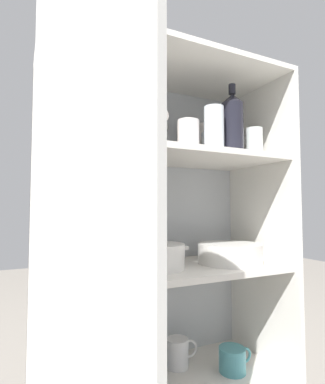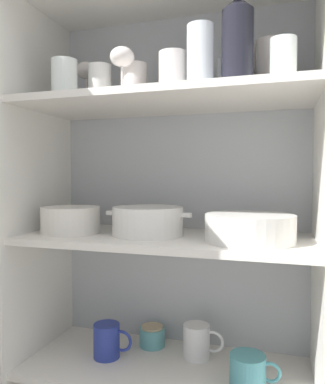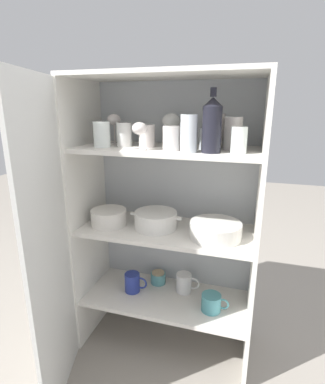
{
  "view_description": "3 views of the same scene",
  "coord_description": "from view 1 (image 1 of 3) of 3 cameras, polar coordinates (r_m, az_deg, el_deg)",
  "views": [
    {
      "loc": [
        -0.46,
        -0.75,
        0.85
      ],
      "look_at": [
        -0.03,
        0.16,
        0.91
      ],
      "focal_mm": 28.0,
      "sensor_mm": 36.0,
      "label": 1
    },
    {
      "loc": [
        0.31,
        -0.85,
        0.82
      ],
      "look_at": [
        -0.02,
        0.22,
        0.78
      ],
      "focal_mm": 35.0,
      "sensor_mm": 36.0,
      "label": 2
    },
    {
      "loc": [
        0.38,
        -1.12,
        1.23
      ],
      "look_at": [
        -0.01,
        0.16,
        0.84
      ],
      "focal_mm": 28.0,
      "sensor_mm": 36.0,
      "label": 3
    }
  ],
  "objects": [
    {
      "name": "cupboard_back_panel",
      "position": [
        1.22,
        -3.08,
        -11.76
      ],
      "size": [
        0.86,
        0.02,
        1.35
      ],
      "primitive_type": "cube",
      "color": "#B2B7BC",
      "rests_on": "ground_plane"
    },
    {
      "name": "cupboard_side_left",
      "position": [
        0.94,
        -23.31,
        -14.0
      ],
      "size": [
        0.02,
        0.39,
        1.35
      ],
      "primitive_type": "cube",
      "color": "white",
      "rests_on": "ground_plane"
    },
    {
      "name": "cupboard_side_right",
      "position": [
        1.29,
        18.15,
        -11.11
      ],
      "size": [
        0.02,
        0.39,
        1.35
      ],
      "primitive_type": "cube",
      "color": "white",
      "rests_on": "ground_plane"
    },
    {
      "name": "cupboard_top_panel",
      "position": [
        1.15,
        0.85,
        22.64
      ],
      "size": [
        0.86,
        0.39,
        0.02
      ],
      "primitive_type": "cube",
      "color": "white",
      "rests_on": "cupboard_side_left"
    },
    {
      "name": "shelf_board_middle",
      "position": [
        1.05,
        0.88,
        -14.68
      ],
      "size": [
        0.82,
        0.35,
        0.02
      ],
      "primitive_type": "cube",
      "color": "silver"
    },
    {
      "name": "shelf_board_upper",
      "position": [
        1.05,
        0.86,
        6.88
      ],
      "size": [
        0.82,
        0.35,
        0.02
      ],
      "primitive_type": "cube",
      "color": "silver"
    },
    {
      "name": "cupboard_door",
      "position": [
        0.57,
        -15.89,
        -21.75
      ],
      "size": [
        0.14,
        0.41,
        1.35
      ],
      "color": "silver",
      "rests_on": "ground_plane"
    },
    {
      "name": "tumbler_glass_0",
      "position": [
        1.02,
        -3.4,
        10.66
      ],
      "size": [
        0.07,
        0.07,
        0.1
      ],
      "color": "silver",
      "rests_on": "shelf_board_upper"
    },
    {
      "name": "tumbler_glass_1",
      "position": [
        1.15,
        9.29,
        8.84
      ],
      "size": [
        0.07,
        0.07,
        0.09
      ],
      "color": "white",
      "rests_on": "shelf_board_upper"
    },
    {
      "name": "tumbler_glass_2",
      "position": [
        1.02,
        4.94,
        10.68
      ],
      "size": [
        0.07,
        0.07,
        0.1
      ],
      "color": "silver",
      "rests_on": "shelf_board_upper"
    },
    {
      "name": "tumbler_glass_3",
      "position": [
        0.99,
        -9.61,
        11.4
      ],
      "size": [
        0.07,
        0.07,
        0.11
      ],
      "color": "white",
      "rests_on": "shelf_board_upper"
    },
    {
      "name": "tumbler_glass_4",
      "position": [
        1.24,
        8.26,
        9.33
      ],
      "size": [
        0.07,
        0.07,
        0.15
      ],
      "color": "silver",
      "rests_on": "shelf_board_upper"
    },
    {
      "name": "tumbler_glass_5",
      "position": [
        1.17,
        17.05,
        9.02
      ],
      "size": [
        0.06,
        0.06,
        0.1
      ],
      "color": "white",
      "rests_on": "shelf_board_upper"
    },
    {
      "name": "tumbler_glass_6",
      "position": [
        1.23,
        12.73,
        9.19
      ],
      "size": [
        0.08,
        0.08,
        0.14
      ],
      "color": "silver",
      "rests_on": "shelf_board_upper"
    },
    {
      "name": "tumbler_glass_7",
      "position": [
        0.91,
        -13.85,
        12.82
      ],
      "size": [
        0.08,
        0.08,
        0.11
      ],
      "color": "white",
      "rests_on": "shelf_board_upper"
    },
    {
      "name": "tumbler_glass_8",
      "position": [
        1.04,
        9.78,
        11.77
      ],
      "size": [
        0.07,
        0.07,
        0.15
      ],
      "color": "white",
      "rests_on": "shelf_board_upper"
    },
    {
      "name": "wine_glass_0",
      "position": [
        1.04,
        -14.96,
        13.55
      ],
      "size": [
        0.07,
        0.07,
        0.14
      ],
      "color": "silver",
      "rests_on": "shelf_board_upper"
    },
    {
      "name": "wine_glass_1",
      "position": [
        0.94,
        -0.77,
        13.91
      ],
      "size": [
        0.06,
        0.06,
        0.12
      ],
      "color": "silver",
      "rests_on": "shelf_board_upper"
    },
    {
      "name": "wine_glass_2",
      "position": [
        1.15,
        -0.98,
        11.97
      ],
      "size": [
        0.09,
        0.09,
        0.15
      ],
      "color": "white",
      "rests_on": "shelf_board_upper"
    },
    {
      "name": "wine_bottle",
      "position": [
        1.11,
        13.18,
        12.66
      ],
      "size": [
        0.08,
        0.08,
        0.25
      ],
      "color": "black",
      "rests_on": "shelf_board_upper"
    },
    {
      "name": "plate_stack_white",
      "position": [
        1.15,
        12.72,
        -11.33
      ],
      "size": [
        0.23,
        0.23,
        0.07
      ],
      "color": "silver",
      "rests_on": "shelf_board_middle"
    },
    {
      "name": "mixing_bowl_large",
      "position": [
        0.92,
        -14.77,
        -12.91
      ],
      "size": [
        0.18,
        0.18,
        0.08
      ],
      "color": "silver",
      "rests_on": "shelf_board_middle"
    },
    {
      "name": "casserole_dish",
      "position": [
        1.02,
        -1.62,
        -12.13
      ],
      "size": [
        0.26,
        0.21,
        0.08
      ],
      "color": "white",
      "rests_on": "shelf_board_middle"
    },
    {
      "name": "coffee_mug_primary",
      "position": [
        1.25,
        13.24,
        -28.66
      ],
      "size": [
        0.13,
        0.09,
        0.08
      ],
      "color": "teal",
      "rests_on": "shelf_board_lower"
    },
    {
      "name": "coffee_mug_extra_1",
      "position": [
        1.1,
        -9.07,
        -32.03
      ],
      "size": [
        0.12,
        0.08,
        0.1
      ],
      "color": "#283893",
      "rests_on": "shelf_board_lower"
    },
    {
      "name": "coffee_mug_extra_2",
      "position": [
        1.25,
        3.03,
        -28.24
      ],
      "size": [
        0.12,
        0.08,
        0.1
      ],
      "color": "white",
      "rests_on": "shelf_board_lower"
    },
    {
      "name": "storage_jar",
      "position": [
        1.23,
        -5.38,
        -29.67
      ],
      "size": [
        0.08,
        0.08,
        0.07
      ],
      "color": "#5BA3A8",
      "rests_on": "shelf_board_lower"
    }
  ]
}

